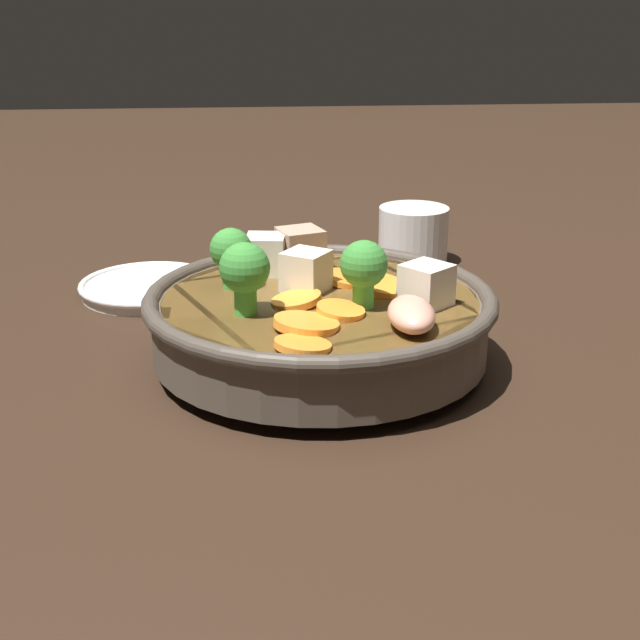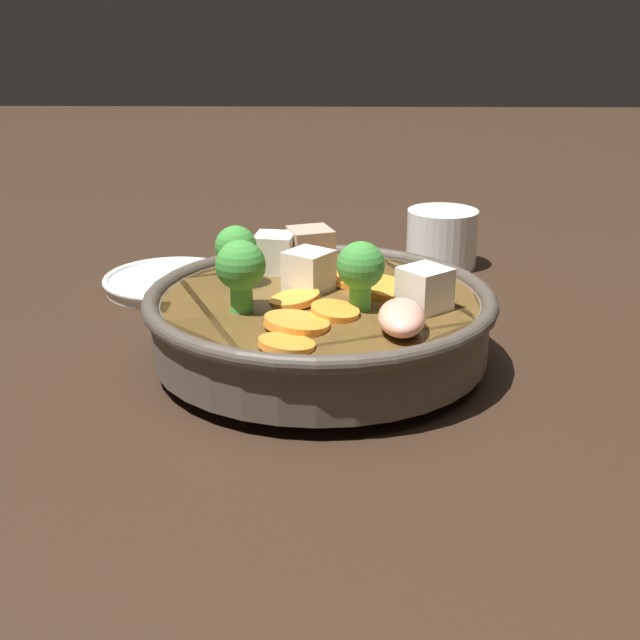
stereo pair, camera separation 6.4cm
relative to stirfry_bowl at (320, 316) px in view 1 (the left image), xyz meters
name	(u,v)px [view 1 (the left image)]	position (x,y,z in m)	size (l,w,h in m)	color
ground_plane	(320,365)	(0.00, 0.00, -0.04)	(3.00, 3.00, 0.00)	black
stirfry_bowl	(320,316)	(0.00, 0.00, 0.00)	(0.25, 0.25, 0.10)	#51473D
side_saucer	(149,287)	(-0.14, 0.17, -0.03)	(0.12, 0.12, 0.01)	white
tea_cup	(413,235)	(0.12, 0.25, -0.01)	(0.07, 0.07, 0.06)	white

